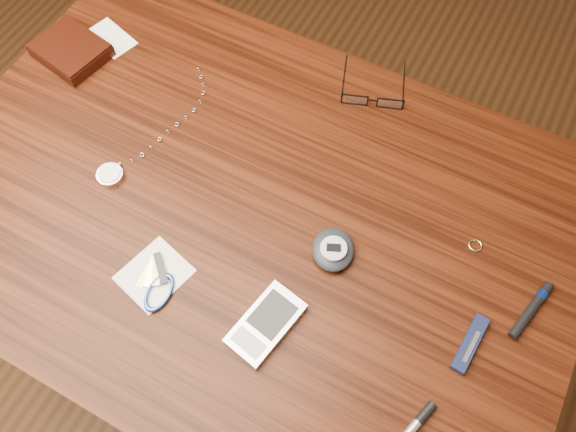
# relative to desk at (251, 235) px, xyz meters

# --- Properties ---
(ground) EXTENTS (3.80, 3.80, 0.00)m
(ground) POSITION_rel_desk_xyz_m (0.00, 0.00, -0.65)
(ground) COLOR #472814
(ground) RESTS_ON ground
(desk) EXTENTS (1.00, 0.70, 0.75)m
(desk) POSITION_rel_desk_xyz_m (0.00, 0.00, 0.00)
(desk) COLOR #321308
(desk) RESTS_ON ground
(wallet_and_card) EXTENTS (0.15, 0.16, 0.03)m
(wallet_and_card) POSITION_rel_desk_xyz_m (-0.42, 0.12, 0.11)
(wallet_and_card) COLOR black
(wallet_and_card) RESTS_ON desk
(eyeglasses) EXTENTS (0.13, 0.14, 0.02)m
(eyeglasses) POSITION_rel_desk_xyz_m (0.09, 0.27, 0.11)
(eyeglasses) COLOR black
(eyeglasses) RESTS_ON desk
(gold_ring) EXTENTS (0.03, 0.03, 0.00)m
(gold_ring) POSITION_rel_desk_xyz_m (0.33, 0.10, 0.10)
(gold_ring) COLOR #EDE17B
(gold_ring) RESTS_ON desk
(pocket_watch) EXTENTS (0.07, 0.27, 0.01)m
(pocket_watch) POSITION_rel_desk_xyz_m (-0.21, -0.05, 0.11)
(pocket_watch) COLOR silver
(pocket_watch) RESTS_ON desk
(pda_phone) EXTENTS (0.08, 0.12, 0.02)m
(pda_phone) POSITION_rel_desk_xyz_m (0.12, -0.15, 0.11)
(pda_phone) COLOR silver
(pda_phone) RESTS_ON desk
(pedometer) EXTENTS (0.08, 0.09, 0.03)m
(pedometer) POSITION_rel_desk_xyz_m (0.15, -0.01, 0.11)
(pedometer) COLOR black
(pedometer) RESTS_ON desk
(notepad_keys) EXTENTS (0.10, 0.11, 0.01)m
(notepad_keys) POSITION_rel_desk_xyz_m (-0.05, -0.17, 0.11)
(notepad_keys) COLOR white
(notepad_keys) RESTS_ON desk
(pocket_knife) EXTENTS (0.03, 0.09, 0.01)m
(pocket_knife) POSITION_rel_desk_xyz_m (0.37, -0.04, 0.11)
(pocket_knife) COLOR #131D3D
(pocket_knife) RESTS_ON desk
(black_blue_pen) EXTENTS (0.04, 0.10, 0.01)m
(black_blue_pen) POSITION_rel_desk_xyz_m (0.43, 0.04, 0.11)
(black_blue_pen) COLOR black
(black_blue_pen) RESTS_ON desk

